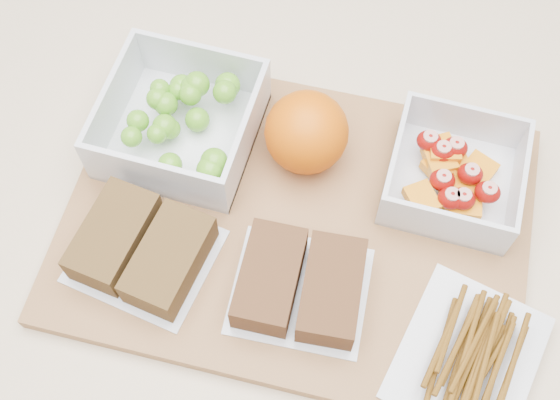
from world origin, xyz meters
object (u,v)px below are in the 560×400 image
at_px(grape_container, 183,121).
at_px(sandwich_bag_left, 142,249).
at_px(sandwich_bag_center, 300,284).
at_px(pretzel_bag, 472,353).
at_px(orange, 306,132).
at_px(cutting_board, 296,224).
at_px(fruit_container, 453,175).

height_order(grape_container, sandwich_bag_left, grape_container).
distance_m(sandwich_bag_center, pretzel_bag, 0.15).
distance_m(grape_container, sandwich_bag_center, 0.19).
distance_m(orange, sandwich_bag_center, 0.14).
xyz_separation_m(cutting_board, grape_container, (-0.13, 0.06, 0.03)).
height_order(sandwich_bag_center, pretzel_bag, sandwich_bag_center).
height_order(fruit_container, sandwich_bag_left, fruit_container).
bearing_deg(grape_container, sandwich_bag_center, -39.92).
distance_m(orange, sandwich_bag_left, 0.18).
bearing_deg(pretzel_bag, sandwich_bag_left, 177.94).
bearing_deg(cutting_board, pretzel_bag, -28.19).
xyz_separation_m(cutting_board, sandwich_bag_left, (-0.12, -0.07, 0.03)).
relative_size(cutting_board, fruit_container, 3.58).
bearing_deg(sandwich_bag_center, grape_container, 140.08).
bearing_deg(orange, grape_container, -174.78).
relative_size(cutting_board, sandwich_bag_center, 3.41).
distance_m(grape_container, fruit_container, 0.26).
bearing_deg(grape_container, sandwich_bag_left, -86.65).
bearing_deg(orange, sandwich_bag_left, -127.61).
relative_size(orange, sandwich_bag_left, 0.59).
distance_m(grape_container, orange, 0.12).
relative_size(orange, sandwich_bag_center, 0.63).
distance_m(cutting_board, pretzel_bag, 0.19).
xyz_separation_m(grape_container, fruit_container, (0.25, 0.02, -0.01)).
height_order(orange, pretzel_bag, orange).
relative_size(cutting_board, orange, 5.41).
bearing_deg(cutting_board, fruit_container, 27.86).
bearing_deg(sandwich_bag_left, cutting_board, 30.94).
bearing_deg(sandwich_bag_left, orange, 52.39).
bearing_deg(orange, cutting_board, -81.18).
xyz_separation_m(cutting_board, orange, (-0.01, 0.07, 0.05)).
height_order(grape_container, orange, orange).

